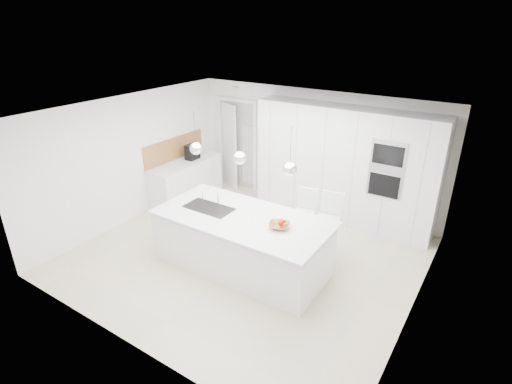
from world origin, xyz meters
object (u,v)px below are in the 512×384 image
Objects in this scene: island_base at (241,243)px; bar_stool_right at (328,228)px; espresso_machine at (192,152)px; bar_stool_left at (303,222)px; fruit_bowl at (279,226)px.

bar_stool_right is at bearing 41.59° from island_base.
espresso_machine is 0.29× the size of bar_stool_left.
fruit_bowl is 0.95× the size of espresso_machine.
bar_stool_right reaches higher than bar_stool_left.
bar_stool_right reaches higher than island_base.
fruit_bowl is 0.27× the size of bar_stool_right.
bar_stool_left is at bearing -15.02° from espresso_machine.
island_base is at bearing -36.20° from espresso_machine.
island_base is 3.13m from espresso_machine.
espresso_machine is at bearing 152.35° from fruit_bowl.
bar_stool_left is at bearing 168.77° from bar_stool_right.
fruit_bowl is (0.68, 0.05, 0.51)m from island_base.
island_base is 2.46× the size of bar_stool_left.
island_base is 8.34× the size of espresso_machine.
espresso_machine reaches higher than fruit_bowl.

